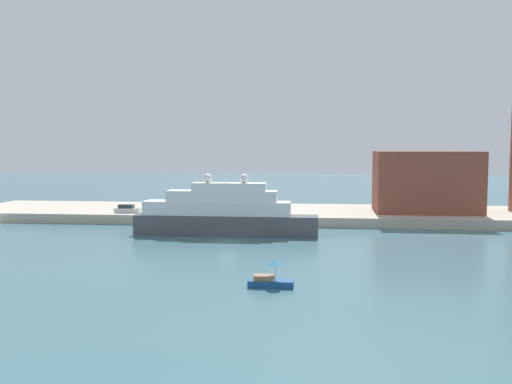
# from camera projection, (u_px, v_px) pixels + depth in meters

# --- Properties ---
(ground) EXTENTS (400.00, 400.00, 0.00)m
(ground) POSITION_uv_depth(u_px,v_px,m) (228.00, 242.00, 81.78)
(ground) COLOR #3D6670
(quay_dock) EXTENTS (110.00, 23.30, 1.69)m
(quay_dock) POSITION_uv_depth(u_px,v_px,m) (251.00, 214.00, 109.09)
(quay_dock) COLOR #B7AD99
(quay_dock) RESTS_ON ground
(large_yacht) EXTENTS (28.78, 4.11, 11.21)m
(large_yacht) POSITION_uv_depth(u_px,v_px,m) (223.00, 214.00, 88.08)
(large_yacht) COLOR #4C4C51
(large_yacht) RESTS_ON ground
(small_motorboat) EXTENTS (4.50, 1.60, 2.74)m
(small_motorboat) POSITION_uv_depth(u_px,v_px,m) (270.00, 279.00, 55.71)
(small_motorboat) COLOR navy
(small_motorboat) RESTS_ON ground
(work_barge) EXTENTS (6.12, 1.47, 0.93)m
(work_barge) POSITION_uv_depth(u_px,v_px,m) (155.00, 226.00, 94.40)
(work_barge) COLOR olive
(work_barge) RESTS_ON ground
(harbor_building) EXTENTS (18.67, 11.83, 11.27)m
(harbor_building) POSITION_uv_depth(u_px,v_px,m) (426.00, 182.00, 104.36)
(harbor_building) COLOR brown
(harbor_building) RESTS_ON quay_dock
(parked_car) EXTENTS (4.54, 1.68, 1.51)m
(parked_car) POSITION_uv_depth(u_px,v_px,m) (127.00, 209.00, 103.39)
(parked_car) COLOR silver
(parked_car) RESTS_ON quay_dock
(person_figure) EXTENTS (0.36, 0.36, 1.78)m
(person_figure) POSITION_uv_depth(u_px,v_px,m) (153.00, 207.00, 104.63)
(person_figure) COLOR #334C8C
(person_figure) RESTS_ON quay_dock
(mooring_bollard) EXTENTS (0.50, 0.50, 0.70)m
(mooring_bollard) POSITION_uv_depth(u_px,v_px,m) (253.00, 214.00, 98.23)
(mooring_bollard) COLOR black
(mooring_bollard) RESTS_ON quay_dock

